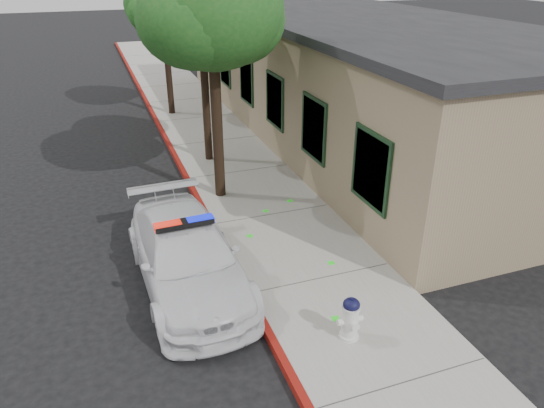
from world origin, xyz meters
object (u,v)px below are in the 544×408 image
Objects in this scene: police_car at (187,256)px; street_tree_mid at (202,27)px; fire_hydrant at (350,318)px; clapboard_building at (346,74)px; street_tree_far at (164,7)px; street_tree_near at (212,14)px.

police_car is 0.89× the size of street_tree_mid.
fire_hydrant is 0.15× the size of street_tree_mid.
clapboard_building is 4.36× the size of police_car.
street_tree_mid reaches higher than clapboard_building.
street_tree_mid is 5.61m from street_tree_far.
fire_hydrant is 9.87m from street_tree_mid.
fire_hydrant is at bearing -116.48° from clapboard_building.
clapboard_building is 7.91m from street_tree_near.
police_car is at bearing -107.14° from street_tree_mid.
street_tree_near is at bearing -97.18° from street_tree_mid.
clapboard_building is 3.81× the size of street_tree_far.
street_tree_far is (1.79, 12.08, 3.58)m from police_car.
street_tree_mid is (-0.26, 9.17, 3.65)m from fire_hydrant.
fire_hydrant is 7.70m from street_tree_near.
clapboard_building is 12.15m from fire_hydrant.
street_tree_mid is at bearing 82.82° from street_tree_near.
street_tree_mid is at bearing -163.98° from clapboard_building.
fire_hydrant is at bearing -84.53° from street_tree_near.
clapboard_building reaches higher than fire_hydrant.
street_tree_far reaches higher than police_car.
police_car is (-7.63, -8.09, -1.44)m from clapboard_building.
police_car is 5.82× the size of fire_hydrant.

